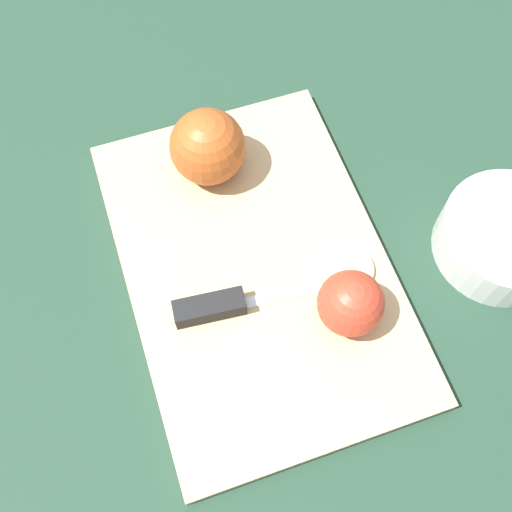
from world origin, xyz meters
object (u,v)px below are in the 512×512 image
Objects in this scene: apple_half_right at (350,303)px; bowl at (505,236)px; knife at (215,307)px; apple_half_left at (208,147)px.

apple_half_right reaches higher than bowl.
knife is (-0.06, -0.12, -0.02)m from apple_half_right.
bowl is (0.21, 0.25, -0.03)m from apple_half_left.
apple_half_left reaches higher than apple_half_right.
apple_half_left is at bearing 80.39° from knife.
apple_half_right is at bearing 144.29° from apple_half_left.
apple_half_right is at bearing -87.60° from bowl.
apple_half_left is 0.60× the size of bowl.
bowl is at bearing -178.37° from apple_half_right.
apple_half_left is at bearing -129.99° from bowl.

